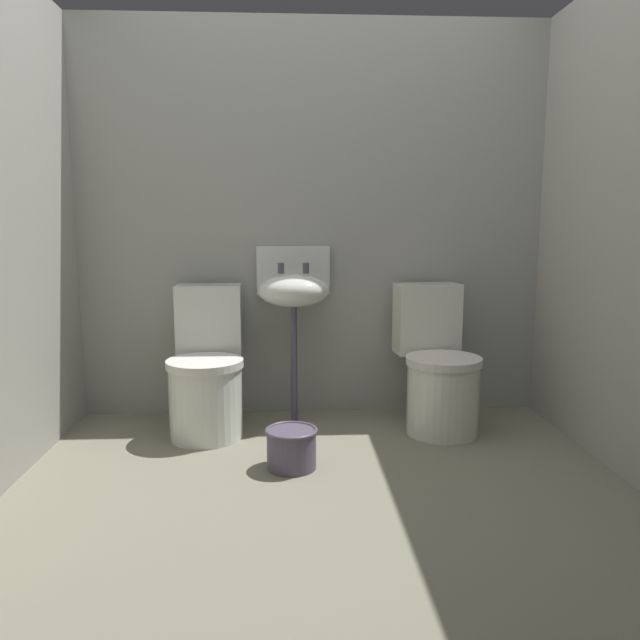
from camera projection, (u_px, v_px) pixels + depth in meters
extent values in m
cube|color=slate|center=(324.00, 510.00, 2.53)|extent=(3.08, 2.84, 0.08)
cube|color=gray|center=(312.00, 222.00, 3.60)|extent=(3.08, 0.10, 2.25)
cylinder|color=silver|center=(206.00, 403.00, 3.24)|extent=(0.39, 0.39, 0.38)
cylinder|color=silver|center=(205.00, 363.00, 3.21)|extent=(0.41, 0.41, 0.04)
cube|color=silver|center=(209.00, 320.00, 3.47)|extent=(0.37, 0.19, 0.40)
cylinder|color=silver|center=(443.00, 399.00, 3.30)|extent=(0.41, 0.41, 0.38)
cylinder|color=silver|center=(444.00, 361.00, 3.27)|extent=(0.44, 0.44, 0.04)
cube|color=silver|center=(427.00, 318.00, 3.53)|extent=(0.38, 0.21, 0.40)
cylinder|color=#4E4759|center=(294.00, 365.00, 3.49)|extent=(0.04, 0.04, 0.66)
ellipsoid|color=silver|center=(294.00, 291.00, 3.42)|extent=(0.40, 0.32, 0.18)
cube|color=silver|center=(293.00, 270.00, 3.57)|extent=(0.42, 0.04, 0.28)
cylinder|color=#4E4759|center=(281.00, 268.00, 3.46)|extent=(0.04, 0.04, 0.06)
cylinder|color=#4E4759|center=(306.00, 268.00, 3.46)|extent=(0.04, 0.04, 0.06)
cylinder|color=#4E4759|center=(292.00, 449.00, 2.85)|extent=(0.23, 0.23, 0.18)
torus|color=#4F4859|center=(291.00, 430.00, 2.83)|extent=(0.24, 0.24, 0.02)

